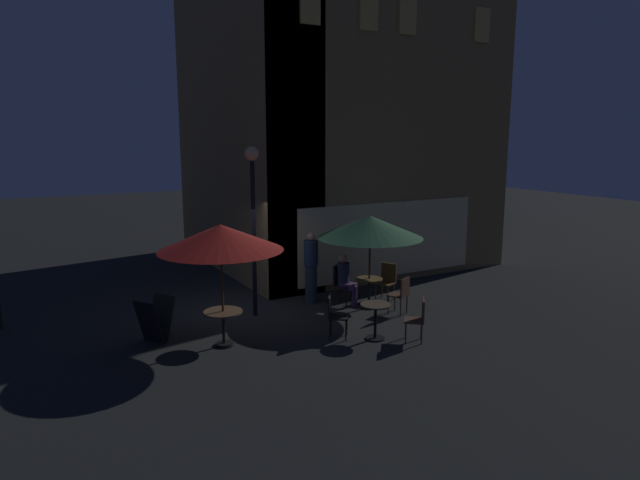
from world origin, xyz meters
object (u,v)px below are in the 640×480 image
menu_sandwich_board (155,319)px  cafe_table_0 (369,288)px  patio_umbrella_0 (370,227)px  cafe_chair_4 (418,316)px  cafe_table_2 (375,316)px  patron_standing_1 (311,268)px  cafe_chair_0 (401,292)px  street_lamp_near_corner (253,198)px  cafe_chair_1 (387,278)px  cafe_chair_3 (334,313)px  cafe_chair_2 (340,281)px  patio_umbrella_1 (221,238)px  cafe_table_1 (223,320)px  patron_seated_0 (345,277)px

menu_sandwich_board → cafe_table_0: size_ratio=1.22×
patio_umbrella_0 → cafe_chair_4: 2.82m
cafe_table_2 → patron_standing_1: patron_standing_1 is taller
patio_umbrella_0 → menu_sandwich_board: bearing=177.0°
cafe_table_2 → cafe_chair_0: size_ratio=0.85×
cafe_chair_4 → street_lamp_near_corner: bearing=-17.4°
cafe_chair_1 → cafe_chair_3: cafe_chair_1 is taller
menu_sandwich_board → cafe_chair_1: cafe_chair_1 is taller
cafe_chair_2 → patio_umbrella_1: bearing=-105.6°
cafe_table_2 → patio_umbrella_0: size_ratio=0.30×
cafe_chair_1 → cafe_table_0: bearing=-0.0°
patio_umbrella_1 → cafe_chair_2: 4.06m
cafe_table_2 → cafe_chair_2: size_ratio=0.76×
patio_umbrella_1 → patron_standing_1: 3.66m
cafe_table_2 → cafe_chair_2: (0.64, 2.47, 0.09)m
cafe_table_1 → cafe_table_2: 3.09m
cafe_table_2 → patio_umbrella_0: patio_umbrella_0 is taller
patio_umbrella_1 → patron_standing_1: bearing=30.8°
menu_sandwich_board → patron_seated_0: size_ratio=0.71×
cafe_table_2 → patio_umbrella_0: 2.61m
cafe_chair_3 → patron_seated_0: patron_seated_0 is taller
patio_umbrella_0 → cafe_table_1: bearing=-170.5°
menu_sandwich_board → patio_umbrella_1: 2.27m
street_lamp_near_corner → cafe_chair_3: 3.22m
patio_umbrella_1 → cafe_chair_1: 5.14m
cafe_table_0 → cafe_table_1: (-3.95, -0.66, 0.03)m
cafe_chair_1 → patron_standing_1: size_ratio=0.52×
cafe_chair_1 → cafe_chair_3: bearing=8.3°
patio_umbrella_1 → cafe_chair_0: patio_umbrella_1 is taller
patron_seated_0 → patio_umbrella_0: bearing=0.0°
cafe_chair_0 → street_lamp_near_corner: bearing=36.6°
cafe_table_1 → cafe_chair_3: bearing=-17.7°
patio_umbrella_1 → cafe_chair_2: patio_umbrella_1 is taller
menu_sandwich_board → cafe_table_2: menu_sandwich_board is taller
cafe_table_2 → cafe_chair_4: bearing=-37.8°
patio_umbrella_1 → cafe_chair_3: bearing=-17.7°
cafe_table_0 → cafe_table_1: 4.01m
cafe_table_1 → cafe_chair_3: size_ratio=0.86×
cafe_chair_0 → patron_standing_1: patron_standing_1 is taller
street_lamp_near_corner → cafe_chair_4: 4.50m
cafe_chair_3 → patio_umbrella_0: bearing=72.3°
cafe_table_0 → cafe_chair_4: (-0.41, -2.38, 0.03)m
patron_standing_1 → cafe_chair_1: bearing=100.5°
patio_umbrella_0 → cafe_chair_3: size_ratio=2.80×
cafe_table_2 → menu_sandwich_board: bearing=152.1°
patron_seated_0 → cafe_table_2: bearing=-53.1°
patio_umbrella_0 → cafe_chair_2: bearing=125.9°
cafe_chair_3 → cafe_chair_4: cafe_chair_3 is taller
patron_seated_0 → patron_standing_1: size_ratio=0.71×
patio_umbrella_1 → cafe_chair_3: 2.81m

